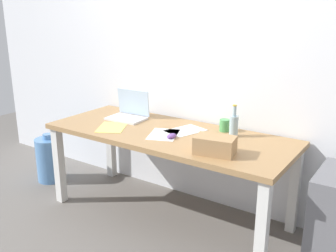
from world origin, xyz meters
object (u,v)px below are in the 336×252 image
Objects in this scene: desk at (168,142)px; laptop_left at (129,113)px; coffee_mug at (225,125)px; beer_bottle at (234,125)px; computer_mouse at (172,136)px; water_cooler_jug at (50,159)px; cardboard_box at (215,145)px.

laptop_left is (-0.51, 0.13, 0.14)m from desk.
beer_bottle is at bearing -34.82° from coffee_mug.
coffee_mug is (0.36, 0.27, 0.13)m from desk.
desk is at bearing -14.47° from laptop_left.
computer_mouse is 1.56m from water_cooler_jug.
laptop_left is at bearing -176.36° from beer_bottle.
laptop_left is 3.54× the size of coffee_mug.
beer_bottle is at bearing 22.29° from desk.
desk is 5.87× the size of laptop_left.
laptop_left is 1.08m from cardboard_box.
coffee_mug is at bearing 11.94° from water_cooler_jug.
computer_mouse is at bearing -123.39° from coffee_mug.
laptop_left is at bearing 14.52° from water_cooler_jug.
water_cooler_jug is (-1.36, -0.09, -0.42)m from desk.
beer_bottle is 0.48m from computer_mouse.
beer_bottle is 2.46× the size of computer_mouse.
beer_bottle is at bearing 97.32° from cardboard_box.
coffee_mug reaches higher than computer_mouse.
beer_bottle is 0.41m from cardboard_box.
coffee_mug is (-0.17, 0.48, -0.01)m from cardboard_box.
computer_mouse reaches higher than desk.
water_cooler_jug is at bearing -171.18° from beer_bottle.
desk is 0.18m from computer_mouse.
beer_bottle is 0.51× the size of water_cooler_jug.
water_cooler_jug is at bearing 176.34° from cardboard_box.
water_cooler_jug is at bearing -168.06° from coffee_mug.
beer_bottle reaches higher than water_cooler_jug.
cardboard_box is (0.42, -0.11, 0.04)m from computer_mouse.
coffee_mug is (-0.11, 0.08, -0.04)m from beer_bottle.
computer_mouse is at bearing -45.59° from desk.
laptop_left is 0.66m from computer_mouse.
beer_bottle is at bearing 3.64° from laptop_left.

